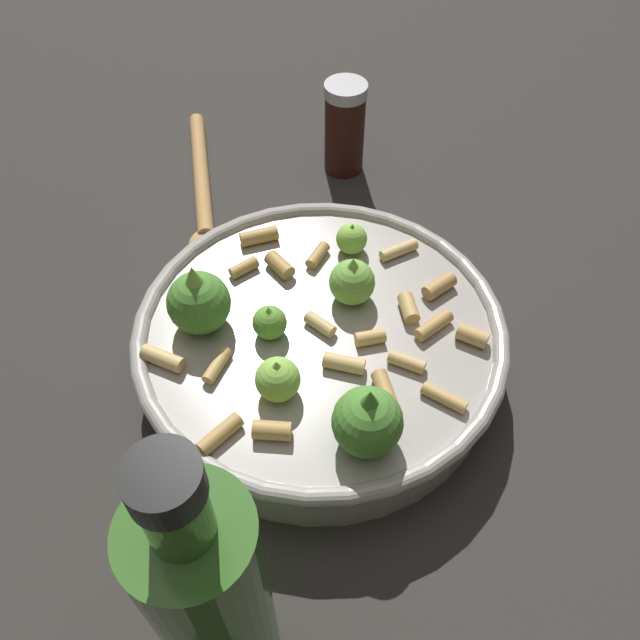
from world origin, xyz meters
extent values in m
plane|color=#2D2B28|center=(0.00, 0.00, 0.00)|extent=(2.40, 2.40, 0.00)
cylinder|color=#9E9993|center=(0.00, 0.00, 0.02)|extent=(0.27, 0.27, 0.05)
torus|color=#9E9993|center=(0.00, 0.00, 0.05)|extent=(0.29, 0.29, 0.01)
sphere|color=#8CC64C|center=(-0.05, 0.04, 0.06)|extent=(0.03, 0.03, 0.03)
cone|color=#8CC64C|center=(-0.05, 0.04, 0.08)|extent=(0.01, 0.01, 0.01)
sphere|color=#8CC64C|center=(0.08, -0.04, 0.06)|extent=(0.03, 0.03, 0.03)
cone|color=#75B247|center=(0.08, -0.04, 0.07)|extent=(0.01, 0.01, 0.01)
sphere|color=#4C8933|center=(0.02, 0.09, 0.07)|extent=(0.05, 0.05, 0.05)
cone|color=#8CC64C|center=(0.02, 0.09, 0.10)|extent=(0.02, 0.02, 0.02)
sphere|color=#609E38|center=(0.00, 0.04, 0.06)|extent=(0.03, 0.03, 0.03)
cone|color=#8CC64C|center=(0.00, 0.04, 0.07)|extent=(0.01, 0.01, 0.01)
sphere|color=#75B247|center=(0.03, -0.03, 0.07)|extent=(0.04, 0.04, 0.04)
cone|color=#8CC64C|center=(0.03, -0.03, 0.08)|extent=(0.02, 0.02, 0.01)
sphere|color=#4C8933|center=(-0.10, -0.02, 0.07)|extent=(0.05, 0.05, 0.05)
cone|color=#4C8933|center=(-0.10, -0.02, 0.10)|extent=(0.02, 0.02, 0.02)
cylinder|color=tan|center=(0.03, -0.10, 0.05)|extent=(0.02, 0.03, 0.01)
cylinder|color=tan|center=(0.00, 0.00, 0.05)|extent=(0.03, 0.02, 0.01)
cylinder|color=tan|center=(0.01, -0.07, 0.05)|extent=(0.02, 0.01, 0.01)
cylinder|color=tan|center=(-0.08, -0.08, 0.05)|extent=(0.03, 0.03, 0.01)
cylinder|color=tan|center=(-0.09, 0.04, 0.05)|extent=(0.02, 0.03, 0.01)
cylinder|color=tan|center=(-0.09, 0.08, 0.05)|extent=(0.03, 0.03, 0.01)
cylinder|color=tan|center=(0.10, 0.04, 0.05)|extent=(0.02, 0.03, 0.01)
cylinder|color=tan|center=(-0.02, -0.04, 0.05)|extent=(0.01, 0.02, 0.01)
cylinder|color=tan|center=(-0.07, -0.04, 0.05)|extent=(0.03, 0.02, 0.01)
cylinder|color=tan|center=(0.07, -0.08, 0.05)|extent=(0.02, 0.03, 0.01)
cylinder|color=tan|center=(-0.03, 0.08, 0.05)|extent=(0.03, 0.02, 0.01)
cylinder|color=tan|center=(-0.01, -0.09, 0.05)|extent=(0.03, 0.03, 0.01)
cylinder|color=tan|center=(0.06, 0.02, 0.05)|extent=(0.03, 0.02, 0.01)
cylinder|color=tan|center=(-0.02, 0.12, 0.05)|extent=(0.03, 0.03, 0.01)
cylinder|color=tan|center=(0.07, 0.05, 0.05)|extent=(0.02, 0.03, 0.01)
cylinder|color=tan|center=(0.07, -0.01, 0.05)|extent=(0.03, 0.02, 0.01)
cylinder|color=tan|center=(-0.04, -0.01, 0.05)|extent=(0.02, 0.03, 0.01)
cylinder|color=tan|center=(-0.03, -0.11, 0.05)|extent=(0.02, 0.03, 0.01)
cylinder|color=tan|center=(-0.04, -0.06, 0.05)|extent=(0.02, 0.03, 0.01)
cylinder|color=#33140F|center=(0.26, -0.06, 0.04)|extent=(0.04, 0.04, 0.09)
cylinder|color=silver|center=(0.26, -0.06, 0.09)|extent=(0.04, 0.04, 0.01)
cylinder|color=#336023|center=(-0.20, 0.08, 0.09)|extent=(0.06, 0.06, 0.18)
cylinder|color=#336023|center=(-0.20, 0.08, 0.20)|extent=(0.03, 0.03, 0.04)
cylinder|color=black|center=(-0.20, 0.08, 0.22)|extent=(0.03, 0.03, 0.02)
cylinder|color=#B2844C|center=(0.26, 0.09, 0.01)|extent=(0.20, 0.02, 0.02)
ellipsoid|color=#B2844C|center=(0.14, 0.09, 0.01)|extent=(0.05, 0.04, 0.01)
camera|label=1|loc=(-0.31, 0.04, 0.43)|focal=36.35mm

